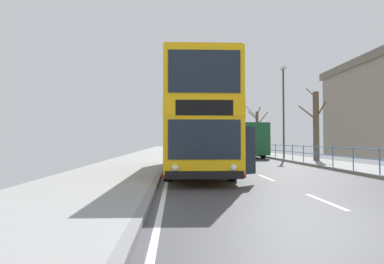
# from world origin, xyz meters

# --- Properties ---
(ground) EXTENTS (15.80, 140.00, 0.20)m
(ground) POSITION_xyz_m (-0.72, -0.00, 0.04)
(ground) COLOR #444449
(double_decker_bus_main) EXTENTS (3.20, 10.23, 4.52)m
(double_decker_bus_main) POSITION_xyz_m (-2.66, 9.47, 2.36)
(double_decker_bus_main) COLOR #F4B20F
(double_decker_bus_main) RESTS_ON ground
(background_bus_far_lane) EXTENTS (2.79, 10.66, 2.97)m
(background_bus_far_lane) POSITION_xyz_m (2.66, 24.53, 1.63)
(background_bus_far_lane) COLOR #19512D
(background_bus_far_lane) RESTS_ON ground
(pedestrian_railing_far_kerb) EXTENTS (0.05, 21.41, 1.06)m
(pedestrian_railing_far_kerb) POSITION_xyz_m (4.45, 10.53, 0.85)
(pedestrian_railing_far_kerb) COLOR #386BA8
(pedestrian_railing_far_kerb) RESTS_ON ground
(street_lamp_far_side) EXTENTS (0.28, 0.60, 7.24)m
(street_lamp_far_side) POSITION_xyz_m (4.97, 18.95, 4.36)
(street_lamp_far_side) COLOR #38383D
(street_lamp_far_side) RESTS_ON ground
(bare_tree_far_00) EXTENTS (1.62, 2.34, 5.20)m
(bare_tree_far_00) POSITION_xyz_m (6.03, 15.66, 2.59)
(bare_tree_far_00) COLOR brown
(bare_tree_far_00) RESTS_ON ground
(bare_tree_far_01) EXTENTS (3.13, 1.72, 5.71)m
(bare_tree_far_01) POSITION_xyz_m (6.27, 31.48, 2.81)
(bare_tree_far_01) COLOR brown
(bare_tree_far_01) RESTS_ON ground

